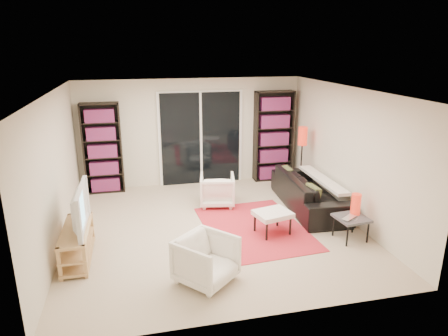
{
  "coord_description": "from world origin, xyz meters",
  "views": [
    {
      "loc": [
        -1.26,
        -6.31,
        3.1
      ],
      "look_at": [
        0.25,
        0.3,
        1.0
      ],
      "focal_mm": 32.0,
      "sensor_mm": 36.0,
      "label": 1
    }
  ],
  "objects": [
    {
      "name": "floor",
      "position": [
        0.0,
        0.0,
        0.0
      ],
      "size": [
        5.0,
        5.0,
        0.0
      ],
      "primitive_type": "plane",
      "color": "beige",
      "rests_on": "ground"
    },
    {
      "name": "wall_back",
      "position": [
        0.0,
        2.5,
        1.2
      ],
      "size": [
        5.0,
        0.02,
        2.4
      ],
      "primitive_type": "cube",
      "color": "beige",
      "rests_on": "ground"
    },
    {
      "name": "wall_front",
      "position": [
        0.0,
        -2.5,
        1.2
      ],
      "size": [
        5.0,
        0.02,
        2.4
      ],
      "primitive_type": "cube",
      "color": "beige",
      "rests_on": "ground"
    },
    {
      "name": "wall_left",
      "position": [
        -2.5,
        0.0,
        1.2
      ],
      "size": [
        0.02,
        5.0,
        2.4
      ],
      "primitive_type": "cube",
      "color": "beige",
      "rests_on": "ground"
    },
    {
      "name": "wall_right",
      "position": [
        2.5,
        0.0,
        1.2
      ],
      "size": [
        0.02,
        5.0,
        2.4
      ],
      "primitive_type": "cube",
      "color": "beige",
      "rests_on": "ground"
    },
    {
      "name": "ceiling",
      "position": [
        0.0,
        0.0,
        2.4
      ],
      "size": [
        5.0,
        5.0,
        0.02
      ],
      "primitive_type": "cube",
      "color": "white",
      "rests_on": "wall_back"
    },
    {
      "name": "sliding_door",
      "position": [
        0.2,
        2.46,
        1.05
      ],
      "size": [
        1.92,
        0.08,
        2.16
      ],
      "color": "white",
      "rests_on": "ground"
    },
    {
      "name": "bookshelf_left",
      "position": [
        -1.95,
        2.33,
        0.98
      ],
      "size": [
        0.8,
        0.3,
        1.95
      ],
      "color": "black",
      "rests_on": "ground"
    },
    {
      "name": "bookshelf_right",
      "position": [
        1.9,
        2.33,
        1.05
      ],
      "size": [
        0.9,
        0.3,
        2.1
      ],
      "color": "black",
      "rests_on": "ground"
    },
    {
      "name": "tv_stand",
      "position": [
        -2.21,
        -0.59,
        0.26
      ],
      "size": [
        0.39,
        1.21,
        0.5
      ],
      "color": "tan",
      "rests_on": "floor"
    },
    {
      "name": "tv",
      "position": [
        -2.19,
        -0.59,
        0.82
      ],
      "size": [
        0.15,
        1.11,
        0.64
      ],
      "primitive_type": "imported",
      "rotation": [
        0.0,
        0.0,
        1.57
      ],
      "color": "black",
      "rests_on": "tv_stand"
    },
    {
      "name": "rug",
      "position": [
        0.69,
        -0.17,
        0.01
      ],
      "size": [
        1.82,
        2.37,
        0.01
      ],
      "primitive_type": "cube",
      "rotation": [
        0.0,
        0.0,
        0.07
      ],
      "color": "red",
      "rests_on": "floor"
    },
    {
      "name": "sofa",
      "position": [
        2.02,
        0.51,
        0.33
      ],
      "size": [
        1.01,
        2.31,
        0.66
      ],
      "primitive_type": "imported",
      "rotation": [
        0.0,
        0.0,
        1.52
      ],
      "color": "black",
      "rests_on": "floor"
    },
    {
      "name": "armchair_back",
      "position": [
        0.28,
        1.04,
        0.31
      ],
      "size": [
        0.79,
        0.81,
        0.63
      ],
      "primitive_type": "imported",
      "rotation": [
        0.0,
        0.0,
        2.95
      ],
      "color": "white",
      "rests_on": "floor"
    },
    {
      "name": "armchair_front",
      "position": [
        -0.43,
        -1.61,
        0.32
      ],
      "size": [
        0.99,
        1.0,
        0.65
      ],
      "primitive_type": "imported",
      "rotation": [
        0.0,
        0.0,
        0.73
      ],
      "color": "white",
      "rests_on": "floor"
    },
    {
      "name": "ottoman",
      "position": [
        0.93,
        -0.43,
        0.35
      ],
      "size": [
        0.68,
        0.6,
        0.4
      ],
      "color": "white",
      "rests_on": "floor"
    },
    {
      "name": "side_table",
      "position": [
        2.12,
        -0.92,
        0.36
      ],
      "size": [
        0.54,
        0.54,
        0.4
      ],
      "color": "#48484D",
      "rests_on": "floor"
    },
    {
      "name": "laptop",
      "position": [
        2.07,
        -1.0,
        0.41
      ],
      "size": [
        0.35,
        0.32,
        0.02
      ],
      "primitive_type": "imported",
      "rotation": [
        0.0,
        0.0,
        0.57
      ],
      "color": "silver",
      "rests_on": "side_table"
    },
    {
      "name": "table_lamp",
      "position": [
        2.23,
        -0.82,
        0.58
      ],
      "size": [
        0.16,
        0.16,
        0.35
      ],
      "primitive_type": "cylinder",
      "color": "red",
      "rests_on": "side_table"
    },
    {
      "name": "floor_lamp",
      "position": [
        2.22,
        1.41,
        1.1
      ],
      "size": [
        0.22,
        0.22,
        1.44
      ],
      "color": "black",
      "rests_on": "floor"
    }
  ]
}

